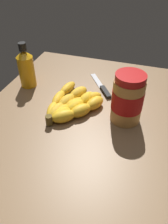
{
  "coord_description": "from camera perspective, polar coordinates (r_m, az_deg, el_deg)",
  "views": [
    {
      "loc": [
        -47.02,
        -15.98,
        43.74
      ],
      "look_at": [
        -0.4,
        -0.96,
        3.89
      ],
      "focal_mm": 35.53,
      "sensor_mm": 36.0,
      "label": 1
    }
  ],
  "objects": [
    {
      "name": "ground_plane",
      "position": [
        0.68,
        -0.68,
        -3.7
      ],
      "size": [
        82.92,
        64.09,
        4.59
      ],
      "primitive_type": "cube",
      "color": "brown"
    },
    {
      "name": "banana_bunch",
      "position": [
        0.7,
        -3.19,
        1.99
      ],
      "size": [
        23.04,
        17.03,
        3.75
      ],
      "color": "gold",
      "rests_on": "ground_plane"
    },
    {
      "name": "peanut_butter_jar",
      "position": [
        0.63,
        11.14,
        3.38
      ],
      "size": [
        8.97,
        8.97,
        15.12
      ],
      "color": "#BF8442",
      "rests_on": "ground_plane"
    },
    {
      "name": "honey_bottle",
      "position": [
        0.81,
        -14.66,
        10.92
      ],
      "size": [
        5.59,
        5.59,
        16.04
      ],
      "color": "orange",
      "rests_on": "ground_plane"
    },
    {
      "name": "butter_knife",
      "position": [
        0.8,
        4.62,
        6.44
      ],
      "size": [
        15.33,
        11.31,
        1.2
      ],
      "color": "silver",
      "rests_on": "ground_plane"
    }
  ]
}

